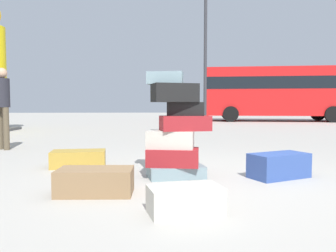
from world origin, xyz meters
The scene contains 9 objects.
ground_plane centered at (0.00, 0.00, 0.00)m, with size 80.00×80.00×0.00m, color #ADA89E.
suitcase_tower centered at (-0.29, 0.27, 0.60)m, with size 0.85×0.60×1.38m.
suitcase_brown_behind_tower centered at (-1.21, -0.52, 0.14)m, with size 0.78×0.43×0.27m, color olive.
suitcase_cream_foreground_far centered at (-0.33, -1.20, 0.12)m, with size 0.63×0.35×0.24m, color beige.
suitcase_tan_right_side centered at (-1.72, 1.06, 0.13)m, with size 0.80×0.42×0.25m, color #B28C33.
suitcase_navy_white_trunk centered at (1.04, 0.15, 0.16)m, with size 0.76×0.38×0.32m, color #334F99.
person_bearded_onlooker centered at (-3.73, 3.17, 1.04)m, with size 0.30×0.30×1.73m.
parked_bus centered at (7.03, 15.48, 1.83)m, with size 8.90×3.99×3.15m.
lamp_post centered at (1.49, 8.44, 3.72)m, with size 0.36×0.36×5.64m.
Camera 1 is at (-0.64, -4.01, 0.94)m, focal length 35.39 mm.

